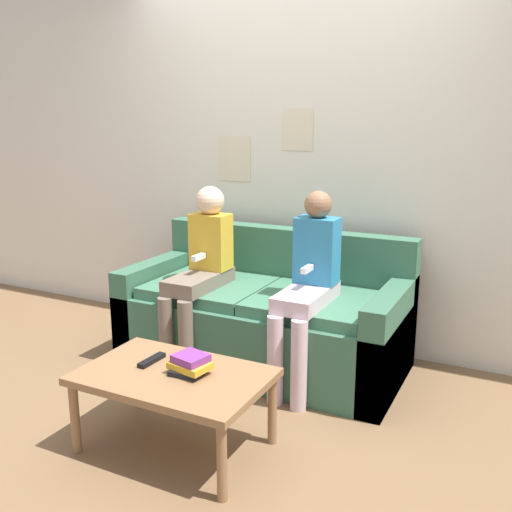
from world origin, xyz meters
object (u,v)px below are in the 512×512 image
at_px(couch, 265,319).
at_px(person_right, 308,282).
at_px(person_left, 200,267).
at_px(tv_remote, 152,360).
at_px(coffee_table, 174,382).

xyz_separation_m(couch, person_right, (0.36, -0.20, 0.34)).
bearing_deg(person_left, person_right, -0.16).
relative_size(person_left, tv_remote, 6.58).
bearing_deg(coffee_table, person_right, 70.55).
bearing_deg(person_left, tv_remote, -73.85).
height_order(couch, person_right, person_right).
height_order(person_left, tv_remote, person_left).
xyz_separation_m(coffee_table, person_right, (0.31, 0.89, 0.30)).
relative_size(person_right, tv_remote, 6.65).
bearing_deg(couch, person_left, -151.45).
bearing_deg(person_left, couch, 28.55).
bearing_deg(person_right, person_left, 179.84).
height_order(coffee_table, person_left, person_left).
xyz_separation_m(coffee_table, tv_remote, (-0.16, 0.05, 0.05)).
bearing_deg(person_right, couch, 151.46).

